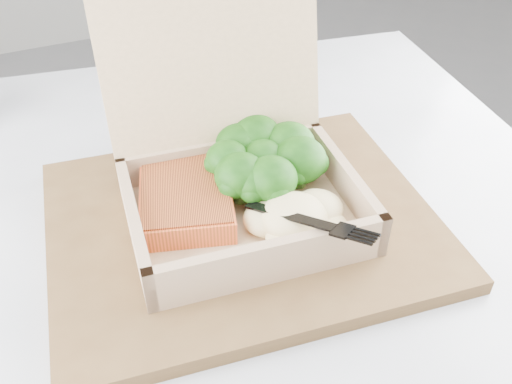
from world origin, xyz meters
name	(u,v)px	position (x,y,z in m)	size (l,w,h in m)	color
floor	(437,302)	(0.00, 0.00, 0.00)	(4.00, 4.00, 0.00)	gray
cafe_table	(220,348)	(-0.69, -0.27, 0.55)	(0.95, 0.95, 0.74)	black
serving_tray	(242,222)	(-0.66, -0.28, 0.75)	(0.38, 0.30, 0.02)	brown
takeout_container	(233,160)	(-0.65, -0.25, 0.81)	(0.25, 0.24, 0.21)	tan
salmon_fillet	(186,199)	(-0.71, -0.25, 0.78)	(0.09, 0.12, 0.02)	#F3602F
broccoli_pile	(263,165)	(-0.62, -0.25, 0.79)	(0.13, 0.13, 0.05)	#246616
mashed_potatoes	(294,217)	(-0.62, -0.33, 0.78)	(0.10, 0.09, 0.04)	#F5E39F
plastic_fork	(273,208)	(-0.64, -0.32, 0.80)	(0.08, 0.13, 0.02)	black
receipt	(207,118)	(-0.61, -0.06, 0.74)	(0.08, 0.14, 0.00)	white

